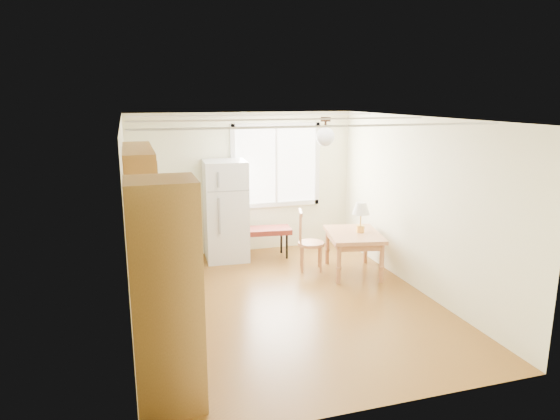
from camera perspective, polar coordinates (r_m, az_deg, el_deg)
name	(u,v)px	position (r m, az deg, el deg)	size (l,w,h in m)	color
room_shell	(286,214)	(6.57, 0.67, -0.50)	(4.60, 5.60, 2.62)	#5C3713
kitchen_run	(157,273)	(5.80, -13.86, -6.98)	(0.65, 3.40, 2.20)	brown
window_unit	(276,165)	(9.02, -0.45, 5.12)	(1.64, 0.05, 1.51)	white
pendant_light	(325,136)	(7.03, 5.20, 8.47)	(0.26, 0.26, 0.40)	#312016
refrigerator	(226,211)	(8.57, -6.23, -0.07)	(0.74, 0.76, 1.72)	silver
bench	(257,232)	(8.64, -2.63, -2.52)	(1.20, 0.56, 0.54)	maroon
dining_table	(354,239)	(8.00, 8.41, -3.28)	(1.00, 1.20, 0.67)	#A66840
chair	(306,237)	(8.06, 2.93, -3.05)	(0.47, 0.46, 0.98)	#A66840
table_lamp	(361,211)	(7.93, 9.24, -0.08)	(0.28, 0.28, 0.48)	gold
coffee_maker	(160,278)	(5.09, -13.56, -7.54)	(0.20, 0.25, 0.36)	black
kettle	(151,258)	(5.78, -14.51, -5.32)	(0.14, 0.14, 0.26)	red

